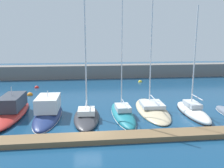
# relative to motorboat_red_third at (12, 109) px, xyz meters

# --- Properties ---
(ground_plane) EXTENTS (120.00, 120.00, 0.00)m
(ground_plane) POSITION_rel_motorboat_red_third_xyz_m (8.33, -6.22, -0.73)
(ground_plane) COLOR navy
(dock_pier) EXTENTS (36.75, 1.86, 0.46)m
(dock_pier) POSITION_rel_motorboat_red_third_xyz_m (8.33, -7.49, -0.50)
(dock_pier) COLOR brown
(dock_pier) RESTS_ON ground_plane
(breakwater_seawall) EXTENTS (108.00, 2.94, 2.75)m
(breakwater_seawall) POSITION_rel_motorboat_red_third_xyz_m (8.33, 23.59, 0.65)
(breakwater_seawall) COLOR slate
(breakwater_seawall) RESTS_ON ground_plane
(motorboat_red_third) EXTENTS (2.91, 10.34, 3.44)m
(motorboat_red_third) POSITION_rel_motorboat_red_third_xyz_m (0.00, 0.00, 0.00)
(motorboat_red_third) COLOR #B72D28
(motorboat_red_third) RESTS_ON ground_plane
(motorboat_navy_fourth) EXTENTS (2.94, 9.66, 3.22)m
(motorboat_navy_fourth) POSITION_rel_motorboat_red_third_xyz_m (4.06, -0.66, -0.14)
(motorboat_navy_fourth) COLOR navy
(motorboat_navy_fourth) RESTS_ON ground_plane
(sailboat_charcoal_fifth) EXTENTS (2.96, 8.12, 14.53)m
(sailboat_charcoal_fifth) POSITION_rel_motorboat_red_third_xyz_m (8.28, -1.89, -0.38)
(sailboat_charcoal_fifth) COLOR #2D2D33
(sailboat_charcoal_fifth) RESTS_ON ground_plane
(sailboat_teal_sixth) EXTENTS (2.48, 9.10, 19.07)m
(sailboat_teal_sixth) POSITION_rel_motorboat_red_third_xyz_m (12.29, -1.45, -0.44)
(sailboat_teal_sixth) COLOR #19707F
(sailboat_teal_sixth) RESTS_ON ground_plane
(sailboat_sand_seventh) EXTENTS (3.73, 10.16, 18.19)m
(sailboat_sand_seventh) POSITION_rel_motorboat_red_third_xyz_m (16.01, -0.13, -0.48)
(sailboat_sand_seventh) COLOR beige
(sailboat_sand_seventh) RESTS_ON ground_plane
(sailboat_white_eighth) EXTENTS (2.09, 7.65, 12.27)m
(sailboat_white_eighth) POSITION_rel_motorboat_red_third_xyz_m (20.25, -1.92, -0.33)
(sailboat_white_eighth) COLOR white
(sailboat_white_eighth) RESTS_ON ground_plane
(mooring_buoy_orange) EXTENTS (0.87, 0.87, 0.87)m
(mooring_buoy_orange) POSITION_rel_motorboat_red_third_xyz_m (-0.18, 9.39, -0.73)
(mooring_buoy_orange) COLOR orange
(mooring_buoy_orange) RESTS_ON ground_plane
(mooring_buoy_red) EXTENTS (0.76, 0.76, 0.76)m
(mooring_buoy_red) POSITION_rel_motorboat_red_third_xyz_m (-0.19, 14.53, -0.73)
(mooring_buoy_red) COLOR red
(mooring_buoy_red) RESTS_ON ground_plane
(mooring_buoy_yellow) EXTENTS (0.76, 0.76, 0.76)m
(mooring_buoy_yellow) POSITION_rel_motorboat_red_third_xyz_m (18.74, 17.69, -0.73)
(mooring_buoy_yellow) COLOR yellow
(mooring_buoy_yellow) RESTS_ON ground_plane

